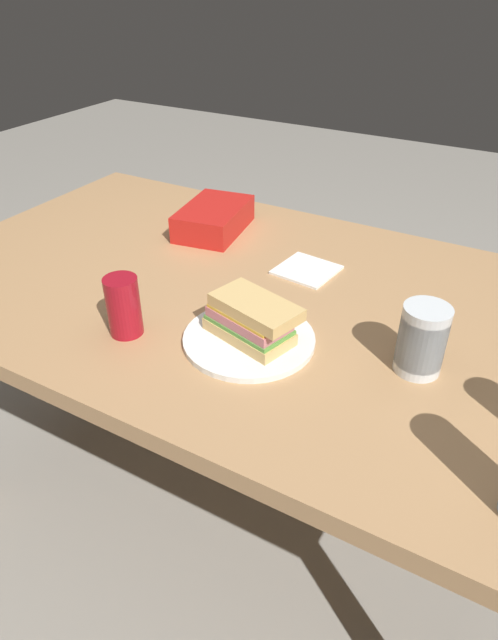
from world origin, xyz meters
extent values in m
plane|color=gray|center=(0.00, 0.00, 0.00)|extent=(8.00, 8.00, 0.00)
cube|color=tan|center=(0.00, 0.00, 0.71)|extent=(1.58, 0.93, 0.04)
cylinder|color=#977049|center=(-0.71, 0.39, 0.35)|extent=(0.07, 0.07, 0.69)
cylinder|color=white|center=(0.10, -0.17, 0.74)|extent=(0.26, 0.26, 0.01)
cube|color=#DBB26B|center=(0.10, -0.17, 0.76)|extent=(0.19, 0.13, 0.02)
cube|color=#599E3F|center=(0.10, -0.17, 0.77)|extent=(0.18, 0.13, 0.01)
cube|color=#C6727A|center=(0.10, -0.17, 0.79)|extent=(0.17, 0.12, 0.02)
cube|color=yellow|center=(0.10, -0.17, 0.80)|extent=(0.17, 0.12, 0.01)
cube|color=#DBB26B|center=(0.11, -0.17, 0.81)|extent=(0.19, 0.13, 0.02)
cylinder|color=maroon|center=(-0.13, -0.27, 0.79)|extent=(0.07, 0.07, 0.12)
cube|color=red|center=(-0.24, 0.23, 0.77)|extent=(0.19, 0.25, 0.07)
cylinder|color=silver|center=(0.41, -0.10, 0.78)|extent=(0.08, 0.08, 0.09)
cylinder|color=silver|center=(0.41, -0.10, 0.80)|extent=(0.08, 0.08, 0.09)
cylinder|color=silver|center=(0.41, -0.10, 0.82)|extent=(0.08, 0.08, 0.09)
cube|color=white|center=(0.08, 0.14, 0.73)|extent=(0.14, 0.14, 0.01)
camera|label=1|loc=(0.53, -0.93, 1.36)|focal=30.99mm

